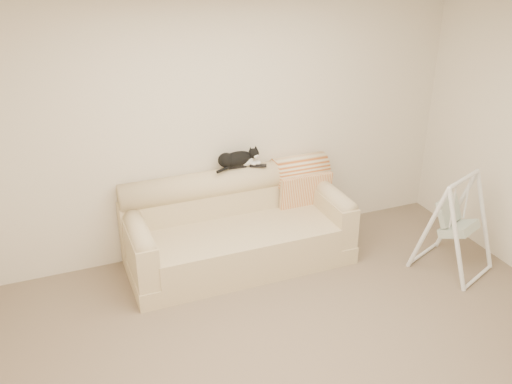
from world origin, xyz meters
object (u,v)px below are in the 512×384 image
remote_b (258,165)px  baby_swing (456,223)px  sofa (237,229)px  remote_a (237,166)px  tuxedo_cat (237,159)px

remote_b → baby_swing: (1.60, -1.12, -0.42)m
sofa → remote_b: 0.67m
sofa → remote_b: bearing=32.9°
baby_swing → remote_a: bearing=147.0°
tuxedo_cat → remote_b: bearing=-11.5°
tuxedo_cat → baby_swing: size_ratio=0.50×
sofa → remote_a: (0.11, 0.25, 0.56)m
remote_b → tuxedo_cat: (-0.21, 0.04, 0.09)m
sofa → tuxedo_cat: 0.70m
sofa → tuxedo_cat: bearing=66.4°
remote_a → tuxedo_cat: tuxedo_cat is taller
sofa → remote_a: bearing=66.7°
remote_b → tuxedo_cat: size_ratio=0.35×
remote_a → remote_b: bearing=-13.6°
remote_a → baby_swing: (1.81, -1.17, -0.42)m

